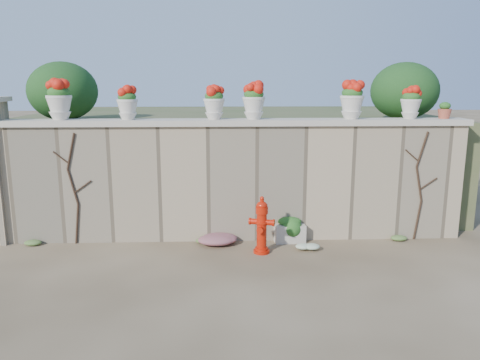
{
  "coord_description": "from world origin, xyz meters",
  "views": [
    {
      "loc": [
        -0.18,
        -6.17,
        2.72
      ],
      "look_at": [
        0.12,
        1.4,
        1.13
      ],
      "focal_mm": 35.0,
      "sensor_mm": 36.0,
      "label": 1
    }
  ],
  "objects_px": {
    "fire_hydrant": "(262,225)",
    "planter_box": "(289,230)",
    "terracotta_pot": "(445,111)",
    "urn_pot_0": "(59,100)"
  },
  "relations": [
    {
      "from": "terracotta_pot",
      "to": "fire_hydrant",
      "type": "bearing_deg",
      "value": -166.22
    },
    {
      "from": "planter_box",
      "to": "terracotta_pot",
      "type": "distance_m",
      "value": 3.36
    },
    {
      "from": "urn_pot_0",
      "to": "fire_hydrant",
      "type": "bearing_deg",
      "value": -13.31
    },
    {
      "from": "urn_pot_0",
      "to": "terracotta_pot",
      "type": "bearing_deg",
      "value": 0.0
    },
    {
      "from": "fire_hydrant",
      "to": "planter_box",
      "type": "relative_size",
      "value": 1.7
    },
    {
      "from": "fire_hydrant",
      "to": "urn_pot_0",
      "type": "distance_m",
      "value": 3.93
    },
    {
      "from": "fire_hydrant",
      "to": "urn_pot_0",
      "type": "height_order",
      "value": "urn_pot_0"
    },
    {
      "from": "urn_pot_0",
      "to": "terracotta_pot",
      "type": "distance_m",
      "value": 6.53
    },
    {
      "from": "urn_pot_0",
      "to": "terracotta_pot",
      "type": "height_order",
      "value": "urn_pot_0"
    },
    {
      "from": "fire_hydrant",
      "to": "urn_pot_0",
      "type": "xyz_separation_m",
      "value": [
        -3.32,
        0.79,
        1.95
      ]
    }
  ]
}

